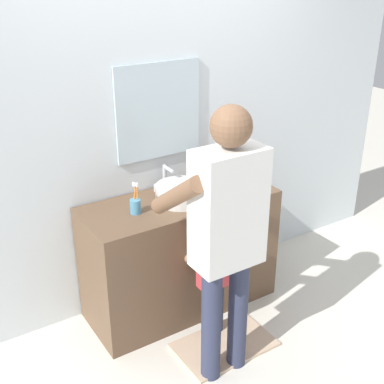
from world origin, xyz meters
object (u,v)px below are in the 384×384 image
at_px(soap_bottle, 222,177).
at_px(adult_parent, 226,225).
at_px(child_toddler, 213,269).
at_px(toothbrush_cup, 136,205).

xyz_separation_m(soap_bottle, adult_parent, (-0.50, -0.73, 0.09)).
xyz_separation_m(soap_bottle, child_toddler, (-0.37, -0.43, -0.41)).
bearing_deg(adult_parent, toothbrush_cup, 108.10).
height_order(soap_bottle, child_toddler, soap_bottle).
bearing_deg(soap_bottle, child_toddler, -130.63).
bearing_deg(child_toddler, adult_parent, -113.37).
height_order(soap_bottle, adult_parent, adult_parent).
height_order(toothbrush_cup, soap_bottle, toothbrush_cup).
bearing_deg(child_toddler, toothbrush_cup, 132.46).
relative_size(toothbrush_cup, child_toddler, 0.24).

